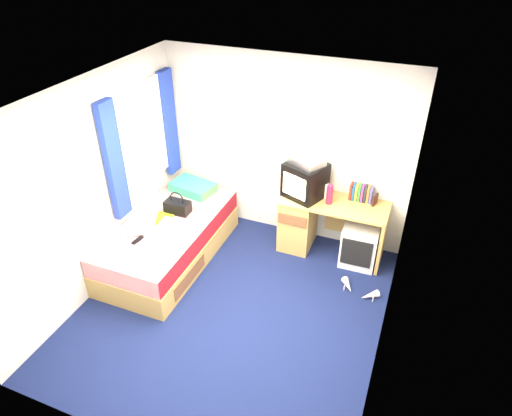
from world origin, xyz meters
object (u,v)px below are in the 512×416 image
at_px(pillow, 193,187).
at_px(crt_tv, 305,180).
at_px(white_heels, 359,290).
at_px(pink_water_bottle, 330,195).
at_px(storage_cube, 360,244).
at_px(towel, 173,228).
at_px(colour_swatch_fan, 143,248).
at_px(handbag, 178,206).
at_px(magazine, 165,218).
at_px(remote_control, 138,240).
at_px(picture_frame, 375,200).
at_px(aerosol_can, 326,191).
at_px(vcr, 306,161).
at_px(water_bottle, 136,233).
at_px(bed, 169,240).
at_px(desk, 312,220).

relative_size(pillow, crt_tv, 1.01).
bearing_deg(white_heels, pink_water_bottle, 133.42).
distance_m(pillow, storage_cube, 2.32).
relative_size(towel, colour_swatch_fan, 1.43).
xyz_separation_m(handbag, white_heels, (2.35, -0.02, -0.59)).
relative_size(storage_cube, white_heels, 1.12).
height_order(pink_water_bottle, towel, pink_water_bottle).
distance_m(pillow, magazine, 0.71).
height_order(remote_control, white_heels, remote_control).
xyz_separation_m(picture_frame, aerosol_can, (-0.60, -0.06, 0.03)).
xyz_separation_m(crt_tv, handbag, (-1.45, -0.64, -0.35)).
xyz_separation_m(picture_frame, pink_water_bottle, (-0.52, -0.17, 0.05)).
bearing_deg(vcr, white_heels, -8.38).
distance_m(vcr, towel, 1.78).
relative_size(storage_cube, picture_frame, 3.82).
bearing_deg(towel, colour_swatch_fan, -111.12).
bearing_deg(vcr, water_bottle, -114.51).
height_order(crt_tv, aerosol_can, crt_tv).
height_order(colour_swatch_fan, white_heels, colour_swatch_fan).
relative_size(pillow, pink_water_bottle, 2.38).
bearing_deg(vcr, aerosol_can, 39.52).
xyz_separation_m(water_bottle, colour_swatch_fan, (0.20, -0.17, -0.03)).
bearing_deg(aerosol_can, magazine, -153.86).
bearing_deg(pink_water_bottle, towel, -149.14).
relative_size(bed, water_bottle, 10.00).
relative_size(magazine, white_heels, 0.59).
height_order(magazine, water_bottle, water_bottle).
distance_m(crt_tv, aerosol_can, 0.29).
bearing_deg(water_bottle, bed, 62.82).
height_order(handbag, magazine, handbag).
height_order(handbag, towel, handbag).
bearing_deg(bed, handbag, 87.02).
distance_m(crt_tv, magazine, 1.79).
relative_size(desk, white_heels, 2.73).
bearing_deg(desk, colour_swatch_fan, -137.68).
bearing_deg(water_bottle, desk, 35.37).
bearing_deg(picture_frame, remote_control, -132.31).
bearing_deg(picture_frame, handbag, -145.06).
bearing_deg(handbag, picture_frame, 18.84).
relative_size(bed, pillow, 3.49).
distance_m(pink_water_bottle, white_heels, 1.17).
height_order(desk, picture_frame, picture_frame).
xyz_separation_m(bed, vcr, (1.46, 0.89, 0.96)).
height_order(storage_cube, water_bottle, water_bottle).
relative_size(bed, storage_cube, 3.74).
bearing_deg(colour_swatch_fan, water_bottle, 140.28).
bearing_deg(white_heels, towel, -170.43).
relative_size(aerosol_can, remote_control, 1.25).
height_order(vcr, remote_control, vcr).
xyz_separation_m(crt_tv, picture_frame, (0.85, 0.12, -0.15)).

